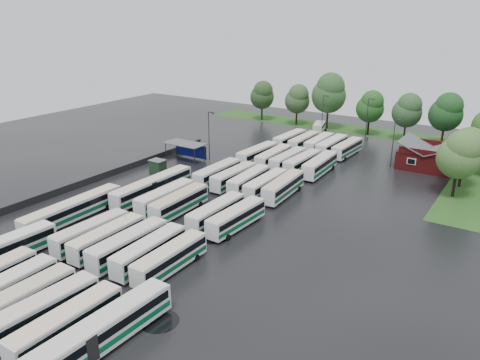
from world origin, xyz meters
The scene contains 55 objects.
ground centered at (0.00, 0.00, 0.00)m, with size 160.00×160.00×0.00m, color black.
brick_building centered at (24.00, 42.77, 1.87)m, with size 10.07×8.60×5.39m.
wash_shed centered at (-17.20, 22.02, 2.99)m, with size 8.20×4.20×3.58m.
utility_hut centered at (-16.20, 12.60, 1.32)m, with size 2.70×2.20×2.62m.
grass_strip_north centered at (2.00, 64.80, 0.01)m, with size 80.00×10.00×0.01m, color #245019.
west_fence centered at (-22.20, 8.00, 0.60)m, with size 0.10×50.00×1.20m, color #2D2D30.
bus_r0c1 centered at (-1.12, -25.90, 1.66)m, with size 2.70×10.91×3.02m.
bus_r0c2 centered at (2.01, -26.22, 1.67)m, with size 2.37×10.95×3.04m.
bus_r0c3 centered at (5.07, -26.05, 1.68)m, with size 2.87×11.07×3.05m.
bus_r0c4 centered at (8.57, -26.10, 1.68)m, with size 2.40×11.00×3.06m.
bus_r1c0 centered at (-4.32, -12.53, 1.64)m, with size 2.56×10.76×2.98m.
bus_r1c1 centered at (-1.38, -12.47, 1.64)m, with size 2.42×10.72×2.98m.
bus_r1c2 centered at (2.12, -12.38, 1.72)m, with size 2.41×11.25×3.13m.
bus_r1c3 centered at (5.24, -12.13, 1.66)m, with size 2.67×10.92×3.02m.
bus_r1c4 centered at (8.34, -12.09, 1.63)m, with size 2.33×10.66×2.96m.
bus_r2c0 centered at (-4.25, 1.32, 1.71)m, with size 2.44×11.18×3.11m.
bus_r2c1 centered at (-1.33, 0.98, 1.68)m, with size 2.58×11.05×3.06m.
bus_r2c3 centered at (5.24, 1.01, 1.66)m, with size 2.38×10.86×3.02m.
bus_r2c4 centered at (8.47, 1.16, 1.64)m, with size 2.76×10.82×2.99m.
bus_r3c0 centered at (-4.37, 14.69, 1.70)m, with size 2.42×11.09×3.08m.
bus_r3c1 centered at (-1.06, 14.90, 1.63)m, with size 2.58×10.73×2.97m.
bus_r3c2 centered at (2.03, 14.70, 1.63)m, with size 2.71×10.75×2.97m.
bus_r3c3 centered at (5.35, 14.45, 1.64)m, with size 2.29×10.71×2.98m.
bus_r3c4 centered at (8.24, 15.00, 1.70)m, with size 2.90×11.17×3.08m.
bus_r4c0 centered at (-4.51, 28.25, 1.72)m, with size 2.86×11.35×3.13m.
bus_r4c1 centered at (-1.01, 28.33, 1.67)m, with size 2.58×10.99×3.04m.
bus_r4c2 centered at (2.12, 28.35, 1.64)m, with size 2.50×10.77×2.99m.
bus_r4c3 centered at (5.12, 28.29, 1.66)m, with size 2.67×10.91×3.02m.
bus_r4c4 centered at (8.53, 28.44, 1.72)m, with size 2.74×11.30×3.13m.
bus_r5c0 centered at (-4.54, 41.88, 1.66)m, with size 2.60×10.92×3.02m.
bus_r5c1 centered at (-1.19, 41.96, 1.63)m, with size 2.37×10.68×2.97m.
bus_r5c2 centered at (2.16, 42.34, 1.66)m, with size 2.46×10.84×3.01m.
bus_r5c3 centered at (5.25, 41.71, 1.72)m, with size 2.61×11.30×3.13m.
bus_r5c4 centered at (8.46, 42.05, 1.63)m, with size 2.69×10.71×2.96m.
artic_bus_west_b centered at (-9.19, 3.84, 1.69)m, with size 2.42×16.44×3.05m.
artic_bus_west_c centered at (-12.15, -9.10, 1.66)m, with size 2.67×16.21×3.00m.
artic_bus_east centered at (12.03, -26.29, 1.74)m, with size 2.90×16.93×3.13m.
minibus centered at (-4.13, 56.43, 1.46)m, with size 3.72×6.40×2.64m.
tree_north_0 centered at (-23.41, 62.06, 6.87)m, with size 6.45×6.45×10.68m.
tree_north_1 centered at (-12.85, 61.94, 6.83)m, with size 6.41×6.41×10.62m.
tree_north_2 centered at (-4.44, 62.30, 9.03)m, with size 8.47×8.47×14.04m.
tree_north_3 centered at (6.41, 61.57, 6.92)m, with size 6.50×6.50×10.76m.
tree_north_4 centered at (15.09, 60.86, 7.07)m, with size 6.63×6.63×10.99m.
tree_north_5 centered at (23.26, 60.68, 7.62)m, with size 7.15×7.15×11.84m.
tree_east_0 centered at (31.02, 29.71, 7.09)m, with size 6.66×6.66×11.03m.
tree_east_1 centered at (31.09, 35.16, 6.66)m, with size 6.26×6.26×10.36m.
lamp_post_ne centered at (18.23, 39.61, 5.36)m, with size 1.42×0.28×9.24m.
lamp_post_nw centered at (-13.72, 25.09, 5.58)m, with size 1.48×0.29×9.60m.
lamp_post_back_w centered at (-2.88, 55.39, 5.54)m, with size 1.47×0.29×9.53m.
lamp_post_back_e centered at (7.66, 55.99, 5.66)m, with size 1.50×0.29×9.76m.
puddle_0 centered at (-2.34, -18.42, 0.00)m, with size 3.54×3.54×0.01m, color black.
puddle_1 centered at (5.98, -24.89, 0.00)m, with size 3.41×3.41×0.01m, color black.
puddle_2 centered at (-6.32, 0.06, 0.00)m, with size 6.08×6.08×0.01m, color black.
puddle_3 centered at (7.05, -2.38, 0.00)m, with size 4.80×4.80×0.01m, color black.
puddle_4 centered at (13.51, -19.70, 0.00)m, with size 3.82×3.82×0.01m, color black.
Camera 1 is at (40.24, -46.71, 27.55)m, focal length 35.00 mm.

